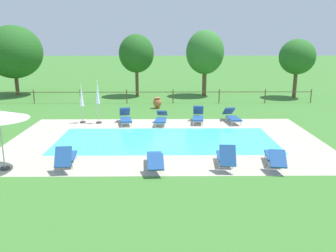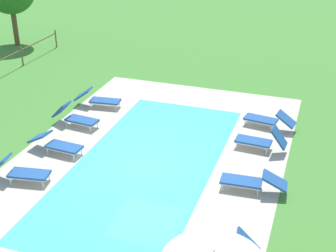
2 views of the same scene
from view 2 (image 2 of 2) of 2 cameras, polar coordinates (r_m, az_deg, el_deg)
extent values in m
plane|color=#3D752D|center=(16.76, -2.65, -4.59)|extent=(160.00, 160.00, 0.00)
cube|color=#B2A893|center=(16.76, -2.65, -4.58)|extent=(15.14, 9.25, 0.01)
cube|color=#42CCD6|center=(16.76, -2.65, -4.57)|extent=(10.53, 4.64, 0.01)
cube|color=#C0B59F|center=(17.69, -10.05, -3.19)|extent=(11.01, 0.24, 0.01)
cube|color=#C0B59F|center=(16.14, 5.49, -5.98)|extent=(11.01, 0.24, 0.01)
cube|color=#C0B59F|center=(21.30, 2.60, 2.50)|extent=(0.24, 4.64, 0.01)
cube|color=navy|center=(16.28, -16.12, -5.45)|extent=(0.81, 1.38, 0.07)
cube|color=navy|center=(16.56, -19.29, -4.26)|extent=(0.70, 0.77, 0.60)
cube|color=silver|center=(16.30, -16.10, -5.62)|extent=(0.77, 1.35, 0.04)
cylinder|color=silver|center=(16.35, -13.92, -5.73)|extent=(0.04, 0.04, 0.28)
cylinder|color=silver|center=(15.96, -14.60, -6.68)|extent=(0.04, 0.04, 0.28)
cylinder|color=silver|center=(16.79, -17.41, -5.31)|extent=(0.04, 0.04, 0.28)
cylinder|color=silver|center=(16.41, -18.17, -6.21)|extent=(0.04, 0.04, 0.28)
cube|color=navy|center=(12.75, 5.03, -14.36)|extent=(0.74, 1.36, 0.07)
cube|color=navy|center=(12.51, 9.47, -13.78)|extent=(0.67, 0.69, 0.66)
cube|color=silver|center=(12.78, 5.02, -14.55)|extent=(0.71, 1.33, 0.04)
cylinder|color=silver|center=(13.11, 2.69, -13.93)|extent=(0.04, 0.04, 0.28)
cylinder|color=silver|center=(13.02, 7.64, -14.51)|extent=(0.04, 0.04, 0.28)
cube|color=navy|center=(19.61, 10.92, 0.81)|extent=(0.79, 1.38, 0.07)
cube|color=navy|center=(19.29, 13.81, 0.80)|extent=(0.71, 0.83, 0.51)
cube|color=silver|center=(19.63, 10.91, 0.66)|extent=(0.76, 1.35, 0.04)
cylinder|color=silver|center=(19.60, 9.12, 0.39)|extent=(0.04, 0.04, 0.28)
cylinder|color=silver|center=(20.04, 9.61, 0.95)|extent=(0.04, 0.04, 0.28)
cylinder|color=silver|center=(19.33, 12.20, -0.28)|extent=(0.04, 0.04, 0.28)
cylinder|color=silver|center=(19.78, 12.62, 0.30)|extent=(0.04, 0.04, 0.28)
cube|color=navy|center=(17.87, 10.08, -1.76)|extent=(0.68, 1.34, 0.07)
cube|color=navy|center=(17.58, 13.03, -1.32)|extent=(0.64, 0.61, 0.71)
cube|color=silver|center=(17.89, 10.07, -1.92)|extent=(0.65, 1.31, 0.04)
cylinder|color=silver|center=(17.83, 8.12, -2.30)|extent=(0.04, 0.04, 0.28)
cylinder|color=silver|center=(18.27, 8.54, -1.59)|extent=(0.04, 0.04, 0.28)
cylinder|color=silver|center=(17.64, 11.59, -2.94)|extent=(0.04, 0.04, 0.28)
cylinder|color=silver|center=(18.08, 11.92, -2.20)|extent=(0.04, 0.04, 0.28)
cube|color=navy|center=(21.12, -7.46, 2.98)|extent=(0.75, 1.36, 0.07)
cube|color=navy|center=(21.36, -10.02, 3.78)|extent=(0.68, 0.79, 0.54)
cube|color=silver|center=(21.14, -7.45, 2.84)|extent=(0.72, 1.33, 0.04)
cylinder|color=silver|center=(21.24, -5.80, 2.70)|extent=(0.04, 0.04, 0.28)
cylinder|color=silver|center=(20.80, -6.21, 2.15)|extent=(0.04, 0.04, 0.28)
cylinder|color=silver|center=(21.59, -8.60, 2.93)|extent=(0.04, 0.04, 0.28)
cylinder|color=silver|center=(21.15, -9.07, 2.39)|extent=(0.04, 0.04, 0.28)
cube|color=navy|center=(15.46, 8.67, -6.44)|extent=(0.68, 1.33, 0.07)
cube|color=navy|center=(15.32, 12.55, -6.34)|extent=(0.65, 0.82, 0.43)
cube|color=silver|center=(15.49, 8.66, -6.61)|extent=(0.65, 1.31, 0.04)
cylinder|color=silver|center=(15.39, 6.45, -7.22)|extent=(0.04, 0.04, 0.28)
cylinder|color=silver|center=(15.82, 6.76, -6.23)|extent=(0.04, 0.04, 0.28)
cylinder|color=silver|center=(15.31, 10.57, -7.75)|extent=(0.04, 0.04, 0.28)
cylinder|color=silver|center=(15.74, 10.76, -6.74)|extent=(0.04, 0.04, 0.28)
cube|color=navy|center=(17.62, -12.21, -2.39)|extent=(0.70, 1.34, 0.07)
cube|color=navy|center=(18.10, -14.93, -1.21)|extent=(0.66, 0.82, 0.45)
cube|color=silver|center=(17.64, -12.19, -2.55)|extent=(0.67, 1.32, 0.04)
cylinder|color=silver|center=(17.60, -10.21, -2.89)|extent=(0.04, 0.04, 0.28)
cylinder|color=silver|center=(17.23, -11.12, -3.64)|extent=(0.04, 0.04, 0.28)
cylinder|color=silver|center=(18.18, -13.14, -2.18)|extent=(0.04, 0.04, 0.28)
cylinder|color=silver|center=(17.83, -14.08, -2.89)|extent=(0.04, 0.04, 0.28)
cube|color=navy|center=(19.48, -10.16, 0.70)|extent=(0.73, 1.35, 0.07)
cube|color=navy|center=(19.88, -12.49, 1.96)|extent=(0.66, 0.70, 0.65)
cube|color=silver|center=(19.50, -10.15, 0.55)|extent=(0.70, 1.33, 0.04)
cylinder|color=silver|center=(19.46, -8.36, 0.24)|extent=(0.04, 0.04, 0.28)
cylinder|color=silver|center=(19.08, -9.17, -0.37)|extent=(0.04, 0.04, 0.28)
cylinder|color=silver|center=(20.04, -11.02, 0.82)|extent=(0.04, 0.04, 0.28)
cylinder|color=silver|center=(19.67, -11.87, 0.23)|extent=(0.04, 0.04, 0.28)
sphere|color=white|center=(9.70, 5.46, -14.40)|extent=(0.06, 0.06, 0.06)
cylinder|color=brown|center=(27.28, -16.92, 7.95)|extent=(0.08, 0.08, 1.05)
cylinder|color=brown|center=(30.05, -13.14, 10.05)|extent=(0.08, 0.08, 1.05)
cylinder|color=brown|center=(30.94, -17.66, 11.14)|extent=(0.31, 0.31, 2.27)
camera|label=1|loc=(17.89, 57.50, 2.06)|focal=38.33mm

